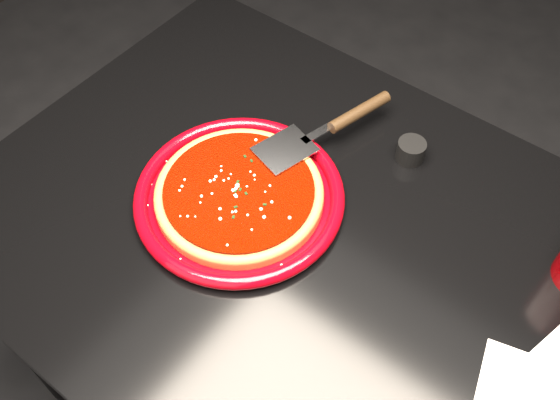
# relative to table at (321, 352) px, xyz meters

# --- Properties ---
(table) EXTENTS (1.20, 0.80, 0.75)m
(table) POSITION_rel_table_xyz_m (0.00, 0.00, 0.00)
(table) COLOR black
(table) RESTS_ON floor
(plate) EXTENTS (0.44, 0.44, 0.03)m
(plate) POSITION_rel_table_xyz_m (-0.18, -0.01, 0.39)
(plate) COLOR maroon
(plate) RESTS_ON table
(pizza_crust) EXTENTS (0.35, 0.35, 0.01)m
(pizza_crust) POSITION_rel_table_xyz_m (-0.18, -0.01, 0.39)
(pizza_crust) COLOR brown
(pizza_crust) RESTS_ON plate
(pizza_crust_rim) EXTENTS (0.35, 0.35, 0.02)m
(pizza_crust_rim) POSITION_rel_table_xyz_m (-0.18, -0.01, 0.40)
(pizza_crust_rim) COLOR brown
(pizza_crust_rim) RESTS_ON plate
(pizza_sauce) EXTENTS (0.31, 0.31, 0.01)m
(pizza_sauce) POSITION_rel_table_xyz_m (-0.18, -0.01, 0.40)
(pizza_sauce) COLOR #6D0C00
(pizza_sauce) RESTS_ON plate
(parmesan_dusting) EXTENTS (0.23, 0.23, 0.01)m
(parmesan_dusting) POSITION_rel_table_xyz_m (-0.18, -0.01, 0.41)
(parmesan_dusting) COLOR beige
(parmesan_dusting) RESTS_ON plate
(basil_flecks) EXTENTS (0.22, 0.22, 0.00)m
(basil_flecks) POSITION_rel_table_xyz_m (-0.18, -0.01, 0.41)
(basil_flecks) COLOR black
(basil_flecks) RESTS_ON plate
(pizza_server) EXTENTS (0.17, 0.33, 0.02)m
(pizza_server) POSITION_rel_table_xyz_m (-0.14, 0.17, 0.42)
(pizza_server) COLOR #ADAFB4
(pizza_server) RESTS_ON plate
(ramekin) EXTENTS (0.05, 0.05, 0.04)m
(ramekin) POSITION_rel_table_xyz_m (-0.01, 0.24, 0.39)
(ramekin) COLOR black
(ramekin) RESTS_ON table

